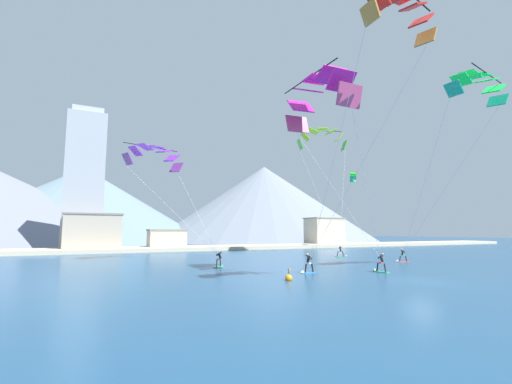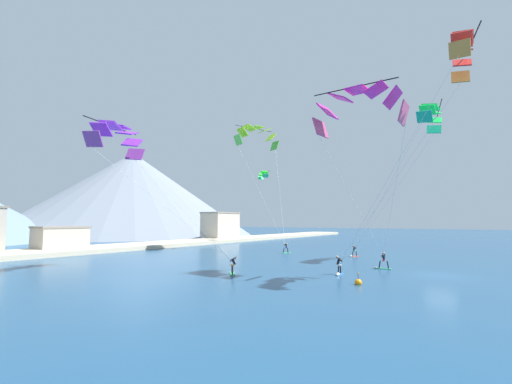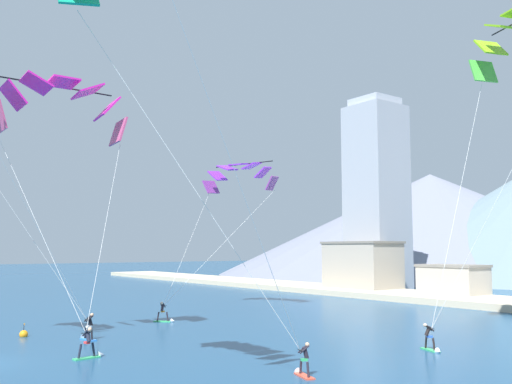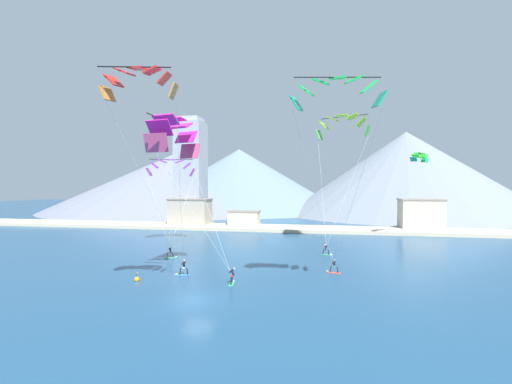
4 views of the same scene
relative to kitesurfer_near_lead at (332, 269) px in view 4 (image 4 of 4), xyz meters
The scene contains 21 objects.
ground_plane 16.57m from the kitesurfer_near_lead, 134.66° to the right, with size 400.00×400.00×0.00m, color navy.
kitesurfer_near_lead is the anchor object (origin of this frame).
kitesurfer_near_trail 10.22m from the kitesurfer_near_lead, 92.03° to the left, with size 1.77×0.97×1.65m.
kitesurfer_mid_center 21.78m from the kitesurfer_near_lead, 169.28° to the left, with size 1.55×1.47×1.70m.
kitesurfer_far_left 16.91m from the kitesurfer_near_lead, 165.53° to the right, with size 1.78×0.65×1.79m.
kitesurfer_far_right 11.91m from the kitesurfer_near_lead, 147.63° to the right, with size 0.69×1.78×1.77m.
parafoil_kite_near_lead 20.27m from the kitesurfer_near_lead, 89.88° to the right, with size 7.95×11.63×17.86m.
parafoil_kite_near_trail 26.29m from the kitesurfer_near_lead, 83.22° to the left, with size 8.67×9.36×20.13m.
parafoil_kite_mid_center 33.08m from the kitesurfer_near_lead, 150.59° to the left, with size 8.84×13.52×13.33m.
parafoil_kite_far_left 27.77m from the kitesurfer_near_lead, 136.97° to the right, with size 6.38×11.61×18.05m.
parafoil_kite_far_right 23.07m from the kitesurfer_near_lead, 158.62° to the right, with size 7.34×8.36×15.57m.
parafoil_kite_distant_high_outer 33.29m from the kitesurfer_near_lead, 57.82° to the left, with size 3.93×4.26×1.67m.
race_marker_buoy 21.36m from the kitesurfer_near_lead, 160.21° to the right, with size 0.56×0.56×1.02m.
shoreline_strip 39.31m from the kitesurfer_near_lead, 107.23° to the left, with size 180.00×10.00×0.70m, color beige.
shore_building_harbour_front 44.79m from the kitesurfer_near_lead, 115.74° to the left, with size 7.38×4.68×4.06m.
shore_building_promenade_mid 46.41m from the kitesurfer_near_lead, 63.77° to the left, with size 9.02×6.10×7.13m.
shore_building_quay_east 51.55m from the kitesurfer_near_lead, 129.72° to the left, with size 9.82×6.23×6.87m.
highrise_tower 58.33m from the kitesurfer_near_lead, 127.76° to the left, with size 7.00×7.00×27.79m.
mountain_peak_west_ridge 109.61m from the kitesurfer_near_lead, 109.25° to the left, with size 87.71×87.71×25.87m.
mountain_peak_central_summit 95.43m from the kitesurfer_near_lead, 72.51° to the left, with size 85.52×85.52×29.39m.
mountain_peak_east_shoulder 114.33m from the kitesurfer_near_lead, 123.23° to the left, with size 99.88×99.88×23.50m.
Camera 4 is at (10.41, -27.92, 9.82)m, focal length 24.00 mm.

